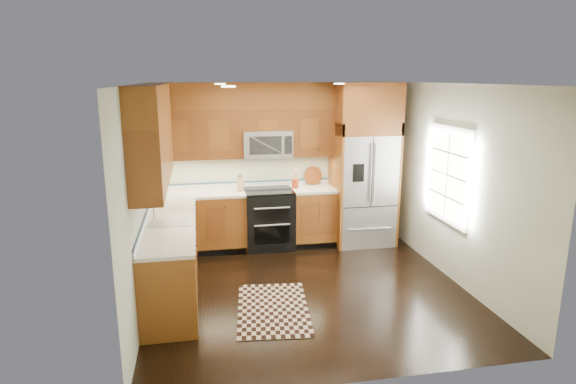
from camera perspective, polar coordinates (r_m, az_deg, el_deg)
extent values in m
plane|color=black|center=(6.37, 2.31, -11.39)|extent=(4.00, 4.00, 0.00)
cube|color=beige|center=(7.86, -0.88, 3.39)|extent=(4.00, 0.02, 2.60)
cube|color=beige|center=(5.83, -17.08, -0.81)|extent=(0.02, 4.00, 2.60)
cube|color=beige|center=(6.68, 19.38, 0.79)|extent=(0.02, 4.00, 2.60)
cube|color=white|center=(6.82, 18.47, 1.97)|extent=(0.04, 1.10, 1.30)
cube|color=white|center=(6.82, 18.40, 1.97)|extent=(0.02, 0.95, 1.15)
cube|color=brown|center=(7.66, -10.23, -3.65)|extent=(1.37, 0.60, 0.90)
cube|color=brown|center=(7.87, 3.03, -2.98)|extent=(0.72, 0.60, 0.90)
cube|color=brown|center=(6.25, -13.59, -7.81)|extent=(0.60, 2.40, 0.90)
cube|color=white|center=(7.57, -4.77, 0.01)|extent=(2.85, 0.62, 0.04)
cube|color=white|center=(6.10, -13.84, -3.69)|extent=(0.62, 2.40, 0.04)
cube|color=brown|center=(7.55, -5.02, 6.94)|extent=(2.85, 0.33, 0.75)
cube|color=brown|center=(5.91, -15.64, 4.67)|extent=(0.33, 2.40, 0.75)
cube|color=brown|center=(7.51, -5.11, 11.30)|extent=(2.85, 0.33, 0.40)
cube|color=brown|center=(5.86, -16.00, 10.23)|extent=(0.33, 2.40, 0.40)
cube|color=black|center=(7.70, -2.27, -3.27)|extent=(0.76, 0.64, 0.92)
cube|color=black|center=(7.58, -2.31, 0.17)|extent=(0.76, 0.60, 0.02)
cube|color=black|center=(7.36, -1.92, -2.77)|extent=(0.55, 0.01, 0.18)
cube|color=black|center=(7.46, -1.90, -5.13)|extent=(0.55, 0.01, 0.28)
cylinder|color=#B2B2B7|center=(7.30, -1.90, -1.92)|extent=(0.55, 0.02, 0.02)
cylinder|color=#B2B2B7|center=(7.38, -1.88, -3.94)|extent=(0.55, 0.02, 0.02)
cube|color=#B2B2B7|center=(7.57, -2.51, 5.74)|extent=(0.76, 0.40, 0.42)
cube|color=black|center=(7.38, -2.67, 5.53)|extent=(0.50, 0.01, 0.28)
cube|color=#B2B2B7|center=(7.92, 8.90, 0.34)|extent=(0.90, 0.74, 1.80)
cube|color=black|center=(7.51, 9.94, 2.30)|extent=(0.01, 0.01, 1.08)
cube|color=black|center=(7.43, 8.36, 2.25)|extent=(0.18, 0.01, 0.28)
cube|color=brown|center=(7.76, 5.65, 0.92)|extent=(0.04, 0.74, 2.00)
cube|color=brown|center=(8.07, 12.07, 1.17)|extent=(0.04, 0.74, 2.00)
cube|color=brown|center=(7.73, 9.25, 9.76)|extent=(0.98, 0.74, 0.80)
cube|color=#B2B2B7|center=(6.09, -13.85, -3.42)|extent=(0.50, 0.42, 0.02)
cylinder|color=#B2B2B7|center=(6.28, -15.64, -1.78)|extent=(0.02, 0.02, 0.28)
torus|color=#B2B2B7|center=(6.17, -15.78, -0.72)|extent=(0.18, 0.02, 0.18)
cube|color=black|center=(5.87, -1.79, -13.66)|extent=(0.97, 1.46, 0.01)
cube|color=tan|center=(7.57, -5.68, 0.92)|extent=(0.12, 0.14, 0.20)
cylinder|color=#A03013|center=(7.70, 0.85, 1.00)|extent=(0.12, 0.12, 0.15)
cylinder|color=brown|center=(7.98, 2.95, 0.96)|extent=(0.35, 0.35, 0.02)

